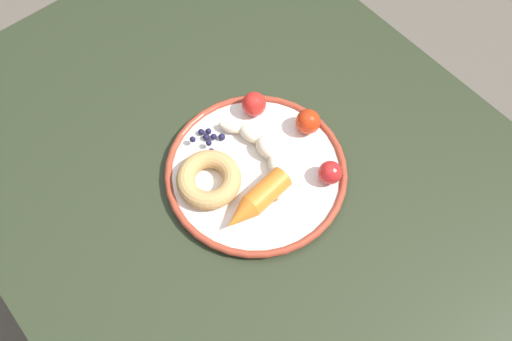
% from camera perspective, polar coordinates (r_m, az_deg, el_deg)
% --- Properties ---
extents(ground_plane, '(6.00, 6.00, 0.00)m').
position_cam_1_polar(ground_plane, '(1.56, -0.30, -13.02)').
color(ground_plane, '#5E554A').
extents(dining_table, '(1.08, 0.82, 0.75)m').
position_cam_1_polar(dining_table, '(0.94, -0.48, -2.93)').
color(dining_table, '#28301D').
rests_on(dining_table, ground_plane).
extents(plate, '(0.30, 0.30, 0.02)m').
position_cam_1_polar(plate, '(0.85, 0.00, -0.09)').
color(plate, silver).
rests_on(plate, dining_table).
extents(banana, '(0.18, 0.07, 0.03)m').
position_cam_1_polar(banana, '(0.85, 0.65, 2.16)').
color(banana, beige).
rests_on(banana, plate).
extents(carrot_orange, '(0.05, 0.12, 0.04)m').
position_cam_1_polar(carrot_orange, '(0.80, 0.01, -3.33)').
color(carrot_orange, orange).
rests_on(carrot_orange, plate).
extents(donut, '(0.14, 0.14, 0.03)m').
position_cam_1_polar(donut, '(0.83, -5.15, -0.96)').
color(donut, tan).
rests_on(donut, plate).
extents(blueberry_pile, '(0.05, 0.05, 0.02)m').
position_cam_1_polar(blueberry_pile, '(0.87, -5.21, 3.49)').
color(blueberry_pile, '#191638').
rests_on(blueberry_pile, plate).
extents(tomato_near, '(0.04, 0.04, 0.04)m').
position_cam_1_polar(tomato_near, '(0.83, 8.04, -0.22)').
color(tomato_near, red).
rests_on(tomato_near, plate).
extents(tomato_mid, '(0.04, 0.04, 0.04)m').
position_cam_1_polar(tomato_mid, '(0.87, 5.57, 5.39)').
color(tomato_mid, red).
rests_on(tomato_mid, plate).
extents(tomato_far, '(0.04, 0.04, 0.04)m').
position_cam_1_polar(tomato_far, '(0.89, -0.20, 7.24)').
color(tomato_far, red).
rests_on(tomato_far, plate).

